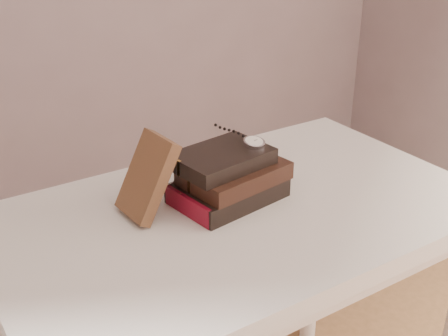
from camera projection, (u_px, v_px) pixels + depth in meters
table at (240, 245)px, 1.22m from camera, size 1.00×0.60×0.75m
book_stack at (229, 177)px, 1.19m from camera, size 0.24×0.18×0.11m
journal at (147, 177)px, 1.13m from camera, size 0.11×0.11×0.16m
pocket_watch at (252, 141)px, 1.19m from camera, size 0.05×0.15×0.02m
eyeglasses at (176, 171)px, 1.19m from camera, size 0.11×0.12×0.04m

